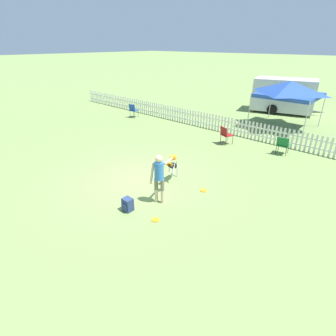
{
  "coord_description": "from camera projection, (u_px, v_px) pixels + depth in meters",
  "views": [
    {
      "loc": [
        6.4,
        -5.51,
        4.5
      ],
      "look_at": [
        1.18,
        0.3,
        0.76
      ],
      "focal_mm": 28.0,
      "sensor_mm": 36.0,
      "label": 1
    }
  ],
  "objects": [
    {
      "name": "folding_chair_green_right",
      "position": [
        133.0,
        109.0,
        17.23
      ],
      "size": [
        0.54,
        0.56,
        0.9
      ],
      "rotation": [
        0.0,
        0.0,
        3.37
      ],
      "color": "#333338",
      "rests_on": "ground_plane"
    },
    {
      "name": "canopy_tent_main",
      "position": [
        290.0,
        89.0,
        14.52
      ],
      "size": [
        3.1,
        3.1,
        2.62
      ],
      "color": "#B2B2B2",
      "rests_on": "ground_plane"
    },
    {
      "name": "leaping_dog",
      "position": [
        173.0,
        166.0,
        9.25
      ],
      "size": [
        0.59,
        1.05,
        0.91
      ],
      "rotation": [
        0.0,
        0.0,
        -2.7
      ],
      "color": "black",
      "rests_on": "ground_plane"
    },
    {
      "name": "equipment_trailer",
      "position": [
        284.0,
        95.0,
        18.35
      ],
      "size": [
        4.92,
        3.09,
        2.29
      ],
      "rotation": [
        0.0,
        0.0,
        0.26
      ],
      "color": "silver",
      "rests_on": "ground_plane"
    },
    {
      "name": "folding_chair_center",
      "position": [
        283.0,
        144.0,
        11.49
      ],
      "size": [
        0.56,
        0.57,
        0.82
      ],
      "rotation": [
        0.0,
        0.0,
        3.26
      ],
      "color": "#333338",
      "rests_on": "ground_plane"
    },
    {
      "name": "handler_person",
      "position": [
        160.0,
        173.0,
        7.81
      ],
      "size": [
        0.41,
        1.05,
        1.59
      ],
      "rotation": [
        0.0,
        0.0,
        0.44
      ],
      "color": "beige",
      "rests_on": "ground_plane"
    },
    {
      "name": "frisbee_near_handler",
      "position": [
        203.0,
        190.0,
        8.81
      ],
      "size": [
        0.22,
        0.22,
        0.02
      ],
      "color": "orange",
      "rests_on": "ground_plane"
    },
    {
      "name": "folding_chair_blue_left",
      "position": [
        226.0,
        134.0,
        12.68
      ],
      "size": [
        0.64,
        0.65,
        0.87
      ],
      "rotation": [
        0.0,
        0.0,
        2.75
      ],
      "color": "#333338",
      "rests_on": "ground_plane"
    },
    {
      "name": "frisbee_near_dog",
      "position": [
        162.0,
        170.0,
        10.2
      ],
      "size": [
        0.22,
        0.22,
        0.02
      ],
      "color": "orange",
      "rests_on": "ground_plane"
    },
    {
      "name": "picket_fence",
      "position": [
        235.0,
        127.0,
        13.98
      ],
      "size": [
        27.36,
        0.04,
        0.9
      ],
      "color": "silver",
      "rests_on": "ground_plane"
    },
    {
      "name": "frisbee_midfield",
      "position": [
        156.0,
        220.0,
        7.35
      ],
      "size": [
        0.22,
        0.22,
        0.02
      ],
      "color": "orange",
      "rests_on": "ground_plane"
    },
    {
      "name": "ground_plane",
      "position": [
        138.0,
        180.0,
        9.5
      ],
      "size": [
        240.0,
        240.0,
        0.0
      ],
      "primitive_type": "plane",
      "color": "olive"
    },
    {
      "name": "backpack_on_grass",
      "position": [
        128.0,
        205.0,
        7.71
      ],
      "size": [
        0.29,
        0.29,
        0.4
      ],
      "color": "navy",
      "rests_on": "ground_plane"
    }
  ]
}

